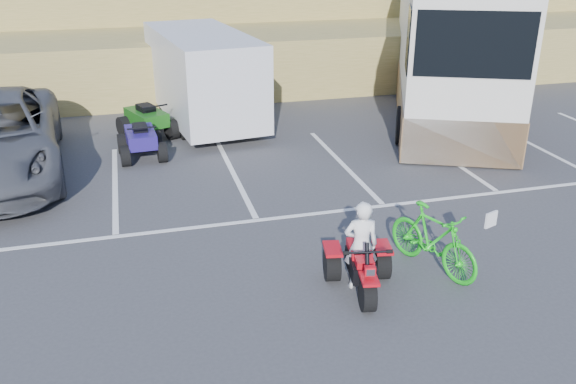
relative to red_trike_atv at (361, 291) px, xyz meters
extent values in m
plane|color=#3C3C3F|center=(-1.04, 0.54, 0.00)|extent=(100.00, 100.00, 0.00)
cube|color=white|center=(-3.74, 5.54, 0.00)|extent=(0.12, 5.00, 0.01)
cube|color=white|center=(-1.04, 5.54, 0.00)|extent=(0.12, 5.00, 0.01)
cube|color=white|center=(1.66, 5.54, 0.00)|extent=(0.12, 5.00, 0.01)
cube|color=white|center=(4.36, 5.54, 0.00)|extent=(0.12, 5.00, 0.01)
cube|color=white|center=(7.06, 5.54, 0.00)|extent=(0.12, 5.00, 0.01)
cube|color=white|center=(-1.04, 2.94, 0.00)|extent=(28.00, 0.12, 0.01)
cube|color=olive|center=(-1.04, 14.54, 1.00)|extent=(40.00, 6.00, 2.00)
cube|color=olive|center=(-1.04, 18.04, 2.00)|extent=(40.00, 4.00, 2.20)
imported|color=white|center=(0.03, 0.15, 0.74)|extent=(0.60, 0.45, 1.49)
imported|color=#14BF19|center=(1.39, 0.35, 0.56)|extent=(1.15, 1.94, 1.13)
cube|color=silver|center=(-1.09, 9.95, 1.45)|extent=(2.94, 5.85, 2.34)
cylinder|color=black|center=(-1.09, 9.95, 0.33)|extent=(2.12, 0.91, 0.65)
cube|color=silver|center=(6.55, 9.65, 2.09)|extent=(7.12, 11.49, 4.07)
cube|color=brown|center=(6.55, 9.65, 0.62)|extent=(7.17, 11.51, 1.13)
cube|color=black|center=(4.28, 4.45, 2.94)|extent=(2.39, 1.06, 1.47)
camera|label=1|loc=(-3.24, -7.67, 5.26)|focal=38.00mm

